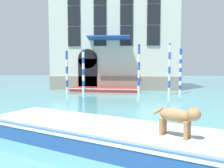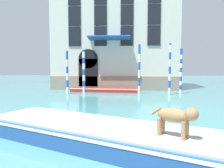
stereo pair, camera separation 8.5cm
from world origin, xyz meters
name	(u,v)px [view 1 (the left image)]	position (x,y,z in m)	size (l,w,h in m)	color
palazzo_left	(115,25)	(-0.72, 23.85, 6.94)	(12.89, 7.40, 13.92)	beige
boat_foreground	(102,133)	(0.17, 5.71, 0.32)	(8.26, 5.24, 0.60)	#234C8C
dog_on_deck	(178,116)	(2.16, 4.66, 1.11)	(1.04, 0.74, 0.78)	#997047
boat_moored_near_palazzo	(105,89)	(-1.39, 19.68, 0.19)	(6.54, 2.35, 0.36)	maroon
mooring_pole_0	(139,69)	(1.70, 18.24, 2.15)	(0.21, 0.21, 4.26)	white
mooring_pole_1	(180,71)	(5.24, 18.47, 1.97)	(0.22, 0.22, 3.90)	white
mooring_pole_2	(67,72)	(-4.39, 17.52, 1.86)	(0.20, 0.20, 3.69)	white
mooring_pole_3	(169,69)	(4.18, 17.68, 2.14)	(0.20, 0.20, 4.26)	white
mooring_pole_4	(83,71)	(-3.27, 18.91, 1.97)	(0.25, 0.25, 3.90)	white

